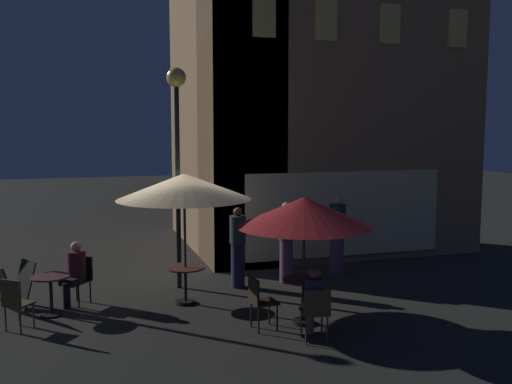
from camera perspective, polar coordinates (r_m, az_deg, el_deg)
name	(u,v)px	position (r m, az deg, el deg)	size (l,w,h in m)	color
ground_plane	(176,294)	(11.65, -8.21, -10.25)	(60.00, 60.00, 0.00)	#2B2B26
cafe_building	(286,105)	(15.26, 3.10, 8.82)	(7.42, 6.20, 7.97)	#9D784F
street_lamp_near_corner	(177,122)	(11.61, -8.09, 7.06)	(0.40, 0.40, 4.58)	black
menu_sandwich_board	(14,286)	(11.37, -23.48, -8.82)	(0.82, 0.79, 0.86)	black
cafe_table_0	(303,292)	(9.74, 4.87, -10.12)	(0.71, 0.71, 0.78)	black
cafe_table_1	(185,276)	(10.86, -7.22, -8.55)	(0.75, 0.75, 0.72)	black
cafe_table_2	(51,287)	(10.78, -20.24, -9.14)	(0.68, 0.68, 0.72)	black
patio_umbrella_0	(304,212)	(9.44, 4.95, -2.08)	(2.31, 2.31, 2.19)	black
patio_umbrella_1	(184,187)	(10.56, -7.35, 0.53)	(2.55, 2.55, 2.51)	black
cafe_chair_0	(259,298)	(9.41, 0.33, -10.79)	(0.45, 0.45, 0.89)	black
cafe_chair_1	(316,309)	(8.93, 6.12, -11.83)	(0.49, 0.49, 0.87)	brown
cafe_chair_2	(80,275)	(11.34, -17.52, -8.13)	(0.58, 0.58, 0.90)	black
cafe_chair_3	(15,300)	(10.15, -23.41, -10.10)	(0.54, 0.54, 0.89)	#4F4125
patron_seated_0	(314,298)	(9.03, 5.90, -10.73)	(0.36, 0.52, 1.19)	#706D56
patron_seated_1	(75,269)	(11.19, -18.02, -7.52)	(0.52, 0.53, 1.22)	black
patron_standing_2	(286,242)	(12.18, 3.12, -5.12)	(0.34, 0.34, 1.77)	#613D64
patron_standing_3	(337,235)	(13.02, 8.30, -4.34)	(0.38, 0.38, 1.82)	#614062
patron_standing_4	(238,247)	(11.81, -1.87, -5.66)	(0.34, 0.34, 1.71)	#242548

